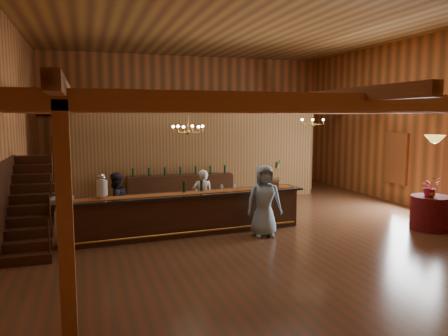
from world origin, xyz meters
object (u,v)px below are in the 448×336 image
object	(u,v)px
round_table	(431,213)
pendant_lamp	(435,139)
staff_second	(116,203)
floor_plant	(275,177)
tasting_bar	(187,213)
beverage_dispenser	(102,187)
chandelier_right	(313,121)
bartender	(203,197)
chandelier_left	(188,129)
backbar_shelf	(181,190)
guest	(264,201)
raffle_drum	(273,182)

from	to	relation	value
round_table	pendant_lamp	xyz separation A→B (m)	(0.00, 0.00, 1.96)
pendant_lamp	staff_second	bearing A→B (deg)	164.65
floor_plant	pendant_lamp	bearing A→B (deg)	-72.80
tasting_bar	beverage_dispenser	size ratio (longest dim) A/B	10.56
tasting_bar	pendant_lamp	xyz separation A→B (m)	(6.25, -1.50, 1.87)
round_table	chandelier_right	bearing A→B (deg)	117.29
tasting_bar	pendant_lamp	bearing A→B (deg)	-17.38
bartender	staff_second	xyz separation A→B (m)	(-2.34, -0.10, 0.01)
bartender	chandelier_left	bearing A→B (deg)	60.67
chandelier_right	pendant_lamp	xyz separation A→B (m)	(1.72, -3.33, -0.41)
beverage_dispenser	round_table	world-z (taller)	beverage_dispenser
round_table	bartender	size ratio (longest dim) A/B	0.67
beverage_dispenser	chandelier_left	size ratio (longest dim) A/B	0.75
staff_second	floor_plant	bearing A→B (deg)	175.85
backbar_shelf	staff_second	xyz separation A→B (m)	(-2.35, -3.08, 0.28)
chandelier_left	guest	size ratio (longest dim) A/B	0.45
round_table	beverage_dispenser	bearing A→B (deg)	170.39
guest	tasting_bar	bearing A→B (deg)	165.63
pendant_lamp	floor_plant	distance (m)	6.42
beverage_dispenser	floor_plant	size ratio (longest dim) A/B	0.44
raffle_drum	pendant_lamp	size ratio (longest dim) A/B	0.38
beverage_dispenser	backbar_shelf	bearing A→B (deg)	55.04
chandelier_right	guest	distance (m)	4.23
pendant_lamp	staff_second	size ratio (longest dim) A/B	0.57
round_table	floor_plant	world-z (taller)	floor_plant
raffle_drum	backbar_shelf	bearing A→B (deg)	115.88
beverage_dispenser	pendant_lamp	size ratio (longest dim) A/B	0.67
backbar_shelf	raffle_drum	bearing A→B (deg)	-60.75
round_table	chandelier_left	size ratio (longest dim) A/B	1.29
raffle_drum	bartender	xyz separation A→B (m)	(-1.79, 0.67, -0.46)
beverage_dispenser	round_table	bearing A→B (deg)	-9.61
chandelier_left	pendant_lamp	size ratio (longest dim) A/B	0.89
backbar_shelf	guest	xyz separation A→B (m)	(1.16, -4.53, 0.40)
tasting_bar	bartender	world-z (taller)	bartender
bartender	beverage_dispenser	bearing A→B (deg)	31.63
chandelier_left	raffle_drum	bearing A→B (deg)	-2.74
beverage_dispenser	chandelier_right	xyz separation A→B (m)	(6.60, 1.93, 1.48)
tasting_bar	staff_second	size ratio (longest dim) A/B	4.04
raffle_drum	chandelier_right	distance (m)	3.16
chandelier_right	tasting_bar	bearing A→B (deg)	-157.91
chandelier_left	bartender	bearing A→B (deg)	47.16
beverage_dispenser	chandelier_left	bearing A→B (deg)	8.29
pendant_lamp	staff_second	xyz separation A→B (m)	(-7.97, 2.19, -1.62)
tasting_bar	round_table	bearing A→B (deg)	-17.38
chandelier_left	bartender	distance (m)	2.05
tasting_bar	chandelier_left	size ratio (longest dim) A/B	7.92
pendant_lamp	bartender	bearing A→B (deg)	157.90
backbar_shelf	chandelier_right	distance (m)	4.93
backbar_shelf	chandelier_right	xyz separation A→B (m)	(3.90, -1.94, 2.32)
tasting_bar	guest	size ratio (longest dim) A/B	3.53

